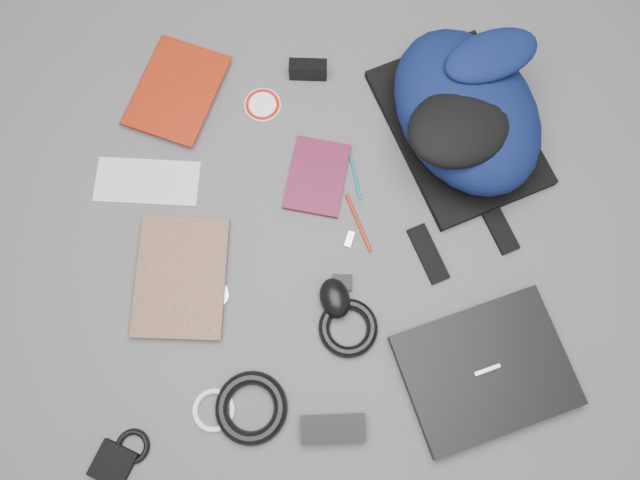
{
  "coord_description": "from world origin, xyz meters",
  "views": [
    {
      "loc": [
        0.01,
        -0.38,
        1.43
      ],
      "look_at": [
        0.0,
        0.0,
        0.02
      ],
      "focal_mm": 35.0,
      "sensor_mm": 36.0,
      "label": 1
    }
  ],
  "objects_px": {
    "mouse": "(335,298)",
    "power_brick": "(333,428)",
    "pouch": "(113,464)",
    "backpack": "(467,111)",
    "comic_book": "(136,276)",
    "dvd_case": "(317,177)",
    "compact_camera": "(308,70)",
    "laptop": "(485,370)",
    "textbook_red": "(141,79)"
  },
  "relations": [
    {
      "from": "backpack",
      "to": "dvd_case",
      "type": "distance_m",
      "value": 0.38
    },
    {
      "from": "textbook_red",
      "to": "power_brick",
      "type": "xyz_separation_m",
      "value": [
        0.49,
        -0.84,
        0.0
      ]
    },
    {
      "from": "compact_camera",
      "to": "mouse",
      "type": "height_order",
      "value": "compact_camera"
    },
    {
      "from": "laptop",
      "to": "comic_book",
      "type": "distance_m",
      "value": 0.82
    },
    {
      "from": "compact_camera",
      "to": "backpack",
      "type": "bearing_deg",
      "value": -20.38
    },
    {
      "from": "comic_book",
      "to": "mouse",
      "type": "distance_m",
      "value": 0.46
    },
    {
      "from": "dvd_case",
      "to": "mouse",
      "type": "bearing_deg",
      "value": -71.42
    },
    {
      "from": "backpack",
      "to": "pouch",
      "type": "xyz_separation_m",
      "value": [
        -0.78,
        -0.8,
        -0.09
      ]
    },
    {
      "from": "laptop",
      "to": "mouse",
      "type": "bearing_deg",
      "value": 135.21
    },
    {
      "from": "pouch",
      "to": "power_brick",
      "type": "bearing_deg",
      "value": 9.67
    },
    {
      "from": "mouse",
      "to": "power_brick",
      "type": "distance_m",
      "value": 0.28
    },
    {
      "from": "laptop",
      "to": "compact_camera",
      "type": "distance_m",
      "value": 0.84
    },
    {
      "from": "backpack",
      "to": "pouch",
      "type": "distance_m",
      "value": 1.12
    },
    {
      "from": "laptop",
      "to": "compact_camera",
      "type": "relative_size",
      "value": 3.76
    },
    {
      "from": "textbook_red",
      "to": "pouch",
      "type": "height_order",
      "value": "textbook_red"
    },
    {
      "from": "backpack",
      "to": "dvd_case",
      "type": "bearing_deg",
      "value": 177.42
    },
    {
      "from": "power_brick",
      "to": "compact_camera",
      "type": "bearing_deg",
      "value": 91.77
    },
    {
      "from": "textbook_red",
      "to": "mouse",
      "type": "distance_m",
      "value": 0.74
    },
    {
      "from": "backpack",
      "to": "textbook_red",
      "type": "relative_size",
      "value": 1.85
    },
    {
      "from": "textbook_red",
      "to": "mouse",
      "type": "height_order",
      "value": "mouse"
    },
    {
      "from": "mouse",
      "to": "pouch",
      "type": "height_order",
      "value": "mouse"
    },
    {
      "from": "textbook_red",
      "to": "laptop",
      "type": "bearing_deg",
      "value": -21.64
    },
    {
      "from": "pouch",
      "to": "backpack",
      "type": "bearing_deg",
      "value": 45.8
    },
    {
      "from": "textbook_red",
      "to": "dvd_case",
      "type": "bearing_deg",
      "value": -10.53
    },
    {
      "from": "comic_book",
      "to": "dvd_case",
      "type": "distance_m",
      "value": 0.49
    },
    {
      "from": "backpack",
      "to": "mouse",
      "type": "relative_size",
      "value": 5.1
    },
    {
      "from": "comic_book",
      "to": "backpack",
      "type": "bearing_deg",
      "value": 27.84
    },
    {
      "from": "mouse",
      "to": "power_brick",
      "type": "xyz_separation_m",
      "value": [
        -0.0,
        -0.28,
        -0.01
      ]
    },
    {
      "from": "backpack",
      "to": "comic_book",
      "type": "height_order",
      "value": "backpack"
    },
    {
      "from": "comic_book",
      "to": "power_brick",
      "type": "xyz_separation_m",
      "value": [
        0.46,
        -0.33,
        0.01
      ]
    },
    {
      "from": "laptop",
      "to": "dvd_case",
      "type": "height_order",
      "value": "laptop"
    },
    {
      "from": "laptop",
      "to": "dvd_case",
      "type": "relative_size",
      "value": 1.89
    },
    {
      "from": "compact_camera",
      "to": "mouse",
      "type": "xyz_separation_m",
      "value": [
        0.07,
        -0.58,
        -0.0
      ]
    },
    {
      "from": "backpack",
      "to": "comic_book",
      "type": "distance_m",
      "value": 0.86
    },
    {
      "from": "pouch",
      "to": "textbook_red",
      "type": "bearing_deg",
      "value": 91.25
    },
    {
      "from": "comic_book",
      "to": "power_brick",
      "type": "distance_m",
      "value": 0.57
    },
    {
      "from": "mouse",
      "to": "dvd_case",
      "type": "bearing_deg",
      "value": 81.96
    },
    {
      "from": "power_brick",
      "to": "comic_book",
      "type": "bearing_deg",
      "value": 141.26
    },
    {
      "from": "comic_book",
      "to": "dvd_case",
      "type": "xyz_separation_m",
      "value": [
        0.42,
        0.25,
        -0.0
      ]
    },
    {
      "from": "backpack",
      "to": "textbook_red",
      "type": "bearing_deg",
      "value": 147.91
    },
    {
      "from": "backpack",
      "to": "dvd_case",
      "type": "xyz_separation_m",
      "value": [
        -0.35,
        -0.13,
        -0.09
      ]
    },
    {
      "from": "laptop",
      "to": "comic_book",
      "type": "relative_size",
      "value": 1.25
    },
    {
      "from": "dvd_case",
      "to": "compact_camera",
      "type": "relative_size",
      "value": 1.99
    },
    {
      "from": "pouch",
      "to": "compact_camera",
      "type": "bearing_deg",
      "value": 66.96
    },
    {
      "from": "backpack",
      "to": "laptop",
      "type": "relative_size",
      "value": 1.37
    },
    {
      "from": "textbook_red",
      "to": "power_brick",
      "type": "distance_m",
      "value": 0.97
    },
    {
      "from": "laptop",
      "to": "textbook_red",
      "type": "relative_size",
      "value": 1.36
    },
    {
      "from": "laptop",
      "to": "dvd_case",
      "type": "bearing_deg",
      "value": 109.87
    },
    {
      "from": "laptop",
      "to": "mouse",
      "type": "relative_size",
      "value": 3.73
    },
    {
      "from": "compact_camera",
      "to": "pouch",
      "type": "relative_size",
      "value": 1.18
    }
  ]
}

